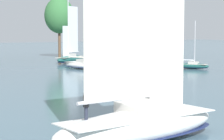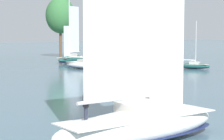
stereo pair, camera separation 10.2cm
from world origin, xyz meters
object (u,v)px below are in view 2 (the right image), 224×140
(sailboat_main, at_px, (140,122))
(sailboat_moored_mid_channel, at_px, (193,66))
(sailboat_moored_near_marina, at_px, (71,58))
(sailboat_moored_far_slip, at_px, (83,65))
(tree_shore_center, at_px, (60,16))

(sailboat_main, bearing_deg, sailboat_moored_mid_channel, 43.52)
(sailboat_main, distance_m, sailboat_moored_near_marina, 62.84)
(sailboat_main, height_order, sailboat_moored_near_marina, sailboat_main)
(sailboat_moored_mid_channel, height_order, sailboat_moored_far_slip, sailboat_moored_far_slip)
(tree_shore_center, relative_size, sailboat_main, 0.88)
(sailboat_main, height_order, sailboat_moored_far_slip, sailboat_main)
(tree_shore_center, bearing_deg, sailboat_moored_near_marina, -108.32)
(sailboat_main, xyz_separation_m, sailboat_moored_mid_channel, (36.44, 34.61, -0.69))
(sailboat_main, bearing_deg, tree_shore_center, 67.56)
(sailboat_main, distance_m, sailboat_moored_far_slip, 48.93)
(tree_shore_center, distance_m, sailboat_moored_mid_channel, 40.25)
(sailboat_moored_near_marina, bearing_deg, sailboat_moored_far_slip, -108.89)
(tree_shore_center, height_order, sailboat_moored_near_marina, tree_shore_center)
(sailboat_main, relative_size, sailboat_moored_far_slip, 1.47)
(sailboat_moored_mid_channel, bearing_deg, sailboat_moored_near_marina, 116.29)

